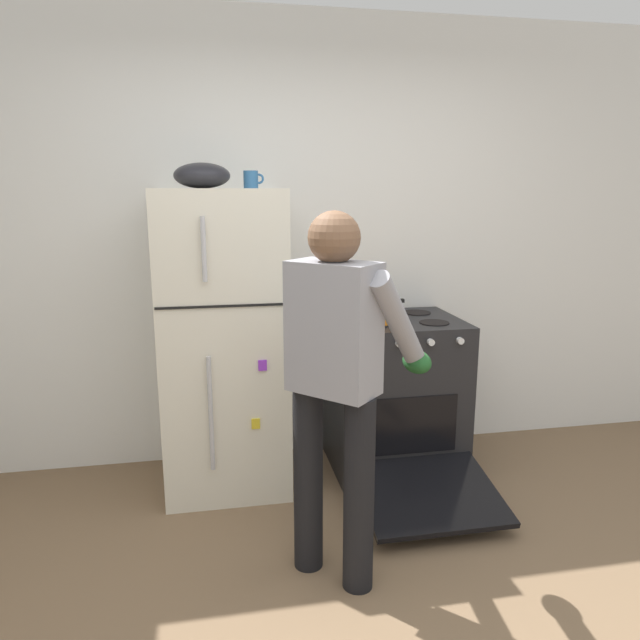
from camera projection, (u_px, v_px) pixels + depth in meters
name	position (u px, v px, depth m)	size (l,w,h in m)	color
kitchen_wall_back	(296.00, 244.00, 3.64)	(6.00, 0.10, 2.70)	white
refrigerator	(223.00, 342.00, 3.30)	(0.68, 0.72, 1.68)	silver
stove_range	(395.00, 396.00, 3.55)	(0.76, 1.23, 0.94)	black
person_cook	(338.00, 368.00, 2.43)	(0.66, 0.69, 1.60)	black
red_pot	(372.00, 310.00, 3.37)	(0.37, 0.27, 0.13)	orange
coffee_mug	(251.00, 180.00, 3.19)	(0.11, 0.08, 0.10)	#2D6093
mixing_bowl	(202.00, 176.00, 3.09)	(0.30, 0.30, 0.13)	black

